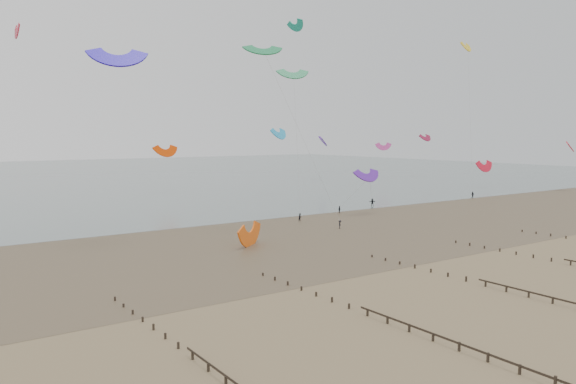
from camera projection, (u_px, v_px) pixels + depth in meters
name	position (u px, v px, depth m)	size (l,w,h in m)	color
ground	(418.00, 280.00, 66.08)	(500.00, 500.00, 0.00)	brown
sea_and_shore	(241.00, 239.00, 91.82)	(500.00, 665.00, 0.03)	#475654
kitesurfers	(353.00, 209.00, 123.31)	(139.89, 25.83, 1.74)	black
grounded_kite	(251.00, 246.00, 86.40)	(7.03, 3.68, 5.36)	#FF6010
kites_airborne	(116.00, 123.00, 130.64)	(247.04, 100.57, 44.80)	maroon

